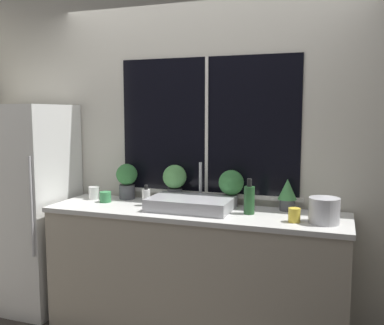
{
  "coord_description": "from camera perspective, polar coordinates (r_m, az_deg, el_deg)",
  "views": [
    {
      "loc": [
        1.0,
        -2.6,
        1.65
      ],
      "look_at": [
        -0.01,
        0.28,
        1.29
      ],
      "focal_mm": 40.0,
      "sensor_mm": 36.0,
      "label": 1
    }
  ],
  "objects": [
    {
      "name": "mug_white",
      "position": [
        3.6,
        -12.92,
        -3.98
      ],
      "size": [
        0.09,
        0.09,
        0.1
      ],
      "color": "white",
      "rests_on": "counter"
    },
    {
      "name": "soap_bottle",
      "position": [
        3.29,
        -6.13,
        -4.6
      ],
      "size": [
        0.06,
        0.06,
        0.16
      ],
      "color": "white",
      "rests_on": "counter"
    },
    {
      "name": "mug_green",
      "position": [
        3.47,
        -11.48,
        -4.52
      ],
      "size": [
        0.09,
        0.09,
        0.08
      ],
      "color": "#38844C",
      "rests_on": "counter"
    },
    {
      "name": "sink",
      "position": [
        3.15,
        -0.14,
        -5.48
      ],
      "size": [
        0.6,
        0.44,
        0.33
      ],
      "color": "#ADADB2",
      "rests_on": "counter"
    },
    {
      "name": "mug_yellow",
      "position": [
        2.87,
        13.48,
        -6.84
      ],
      "size": [
        0.08,
        0.08,
        0.09
      ],
      "color": "gold",
      "rests_on": "counter"
    },
    {
      "name": "refrigerator",
      "position": [
        3.9,
        -20.94,
        -5.5
      ],
      "size": [
        0.67,
        0.64,
        1.71
      ],
      "color": "silver",
      "rests_on": "ground_plane"
    },
    {
      "name": "potted_plant_center_left",
      "position": [
        3.38,
        -2.32,
        -2.37
      ],
      "size": [
        0.19,
        0.19,
        0.3
      ],
      "color": "#4C4C51",
      "rests_on": "counter"
    },
    {
      "name": "wall_back",
      "position": [
        3.41,
        2.16,
        1.69
      ],
      "size": [
        8.0,
        0.09,
        2.7
      ],
      "color": "beige",
      "rests_on": "ground_plane"
    },
    {
      "name": "potted_plant_center_right",
      "position": [
        3.24,
        5.24,
        -2.94
      ],
      "size": [
        0.19,
        0.19,
        0.28
      ],
      "color": "#4C4C51",
      "rests_on": "counter"
    },
    {
      "name": "counter",
      "position": [
        3.28,
        0.2,
        -14.38
      ],
      "size": [
        2.2,
        0.59,
        0.94
      ],
      "color": "#B2A893",
      "rests_on": "ground_plane"
    },
    {
      "name": "potted_plant_far_right",
      "position": [
        3.18,
        12.6,
        -4.02
      ],
      "size": [
        0.14,
        0.14,
        0.23
      ],
      "color": "#4C4C51",
      "rests_on": "counter"
    },
    {
      "name": "wall_left",
      "position": [
        5.15,
        -17.71,
        3.05
      ],
      "size": [
        0.06,
        7.0,
        2.7
      ],
      "color": "beige",
      "rests_on": "ground_plane"
    },
    {
      "name": "bottle_tall",
      "position": [
        3.03,
        7.64,
        -4.89
      ],
      "size": [
        0.08,
        0.08,
        0.25
      ],
      "color": "#235128",
      "rests_on": "counter"
    },
    {
      "name": "potted_plant_far_left",
      "position": [
        3.56,
        -8.68,
        -2.19
      ],
      "size": [
        0.17,
        0.17,
        0.29
      ],
      "color": "#4C4C51",
      "rests_on": "counter"
    },
    {
      "name": "kettle",
      "position": [
        2.88,
        17.22,
        -6.0
      ],
      "size": [
        0.2,
        0.2,
        0.19
      ],
      "color": "#B2B2B7",
      "rests_on": "counter"
    }
  ]
}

